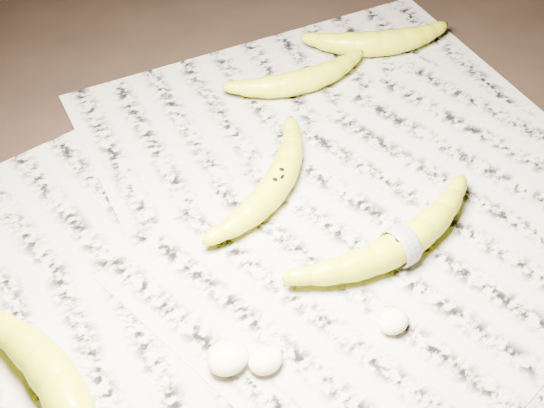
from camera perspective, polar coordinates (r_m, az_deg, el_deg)
ground at (r=0.83m, az=0.40°, el=-2.54°), size 3.00×3.00×0.00m
newspaper_patch at (r=0.81m, az=-1.18°, el=-3.86°), size 0.90×0.70×0.01m
banana_left_b at (r=0.71m, az=-15.80°, el=-12.85°), size 0.07×0.22×0.04m
banana_center at (r=0.85m, az=0.33°, el=1.65°), size 0.19×0.14×0.04m
banana_taped at (r=0.80m, az=9.70°, el=-2.95°), size 0.22×0.06×0.04m
banana_upper_a at (r=1.00m, az=2.26°, el=9.38°), size 0.18×0.09×0.03m
banana_upper_b at (r=1.08m, az=8.09°, el=12.05°), size 0.18×0.13×0.04m
measuring_tape at (r=0.80m, az=9.70°, el=-2.95°), size 0.00×0.05×0.05m
flesh_chunk_a at (r=0.71m, az=-3.32°, el=-11.36°), size 0.04×0.03×0.02m
flesh_chunk_b at (r=0.71m, az=-0.49°, el=-11.52°), size 0.03×0.03×0.02m
flesh_chunk_c at (r=0.75m, az=9.15°, el=-8.56°), size 0.03×0.03×0.02m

